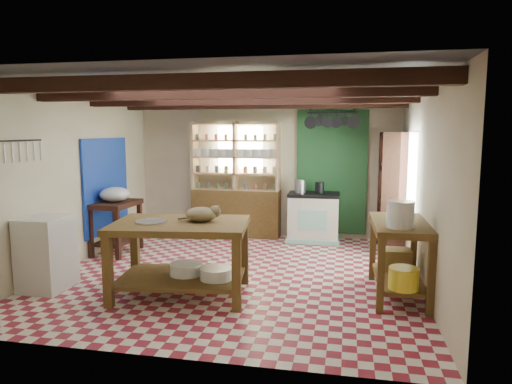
% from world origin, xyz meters
% --- Properties ---
extents(floor, '(5.00, 5.00, 0.02)m').
position_xyz_m(floor, '(0.00, 0.00, -0.01)').
color(floor, maroon).
rests_on(floor, ground).
extents(ceiling, '(5.00, 5.00, 0.02)m').
position_xyz_m(ceiling, '(0.00, 0.00, 2.60)').
color(ceiling, '#4B4A4F').
rests_on(ceiling, wall_back).
extents(wall_back, '(5.00, 0.04, 2.60)m').
position_xyz_m(wall_back, '(0.00, 2.50, 1.30)').
color(wall_back, beige).
rests_on(wall_back, floor).
extents(wall_front, '(5.00, 0.04, 2.60)m').
position_xyz_m(wall_front, '(0.00, -2.50, 1.30)').
color(wall_front, beige).
rests_on(wall_front, floor).
extents(wall_left, '(0.04, 5.00, 2.60)m').
position_xyz_m(wall_left, '(-2.50, 0.00, 1.30)').
color(wall_left, beige).
rests_on(wall_left, floor).
extents(wall_right, '(0.04, 5.00, 2.60)m').
position_xyz_m(wall_right, '(2.50, 0.00, 1.30)').
color(wall_right, beige).
rests_on(wall_right, floor).
extents(ceiling_beams, '(5.00, 3.80, 0.15)m').
position_xyz_m(ceiling_beams, '(0.00, 0.00, 2.48)').
color(ceiling_beams, '#331912').
rests_on(ceiling_beams, ceiling).
extents(blue_wall_patch, '(0.04, 1.40, 1.60)m').
position_xyz_m(blue_wall_patch, '(-2.47, 0.90, 1.10)').
color(blue_wall_patch, '#1637A9').
rests_on(blue_wall_patch, wall_left).
extents(green_wall_patch, '(1.30, 0.04, 2.30)m').
position_xyz_m(green_wall_patch, '(1.25, 2.47, 1.25)').
color(green_wall_patch, '#21542B').
rests_on(green_wall_patch, wall_back).
extents(window_back, '(0.90, 0.02, 0.80)m').
position_xyz_m(window_back, '(-0.50, 2.48, 1.70)').
color(window_back, silver).
rests_on(window_back, wall_back).
extents(window_right, '(0.02, 1.30, 1.20)m').
position_xyz_m(window_right, '(2.48, 1.00, 1.40)').
color(window_right, silver).
rests_on(window_right, wall_right).
extents(utensil_rail, '(0.06, 0.90, 0.28)m').
position_xyz_m(utensil_rail, '(-2.44, -1.20, 1.78)').
color(utensil_rail, black).
rests_on(utensil_rail, wall_left).
extents(pot_rack, '(0.86, 0.12, 0.36)m').
position_xyz_m(pot_rack, '(1.25, 2.05, 2.18)').
color(pot_rack, black).
rests_on(pot_rack, ceiling).
extents(shelving_unit, '(1.70, 0.34, 2.20)m').
position_xyz_m(shelving_unit, '(-0.55, 2.31, 1.10)').
color(shelving_unit, tan).
rests_on(shelving_unit, floor).
extents(tall_rack, '(0.40, 0.86, 2.00)m').
position_xyz_m(tall_rack, '(2.28, 1.80, 1.00)').
color(tall_rack, '#331912').
rests_on(tall_rack, floor).
extents(work_table, '(1.74, 1.28, 0.92)m').
position_xyz_m(work_table, '(-0.45, -0.96, 0.46)').
color(work_table, brown).
rests_on(work_table, floor).
extents(stove, '(0.93, 0.64, 0.90)m').
position_xyz_m(stove, '(0.95, 2.15, 0.45)').
color(stove, beige).
rests_on(stove, floor).
extents(prep_table, '(0.62, 0.87, 0.87)m').
position_xyz_m(prep_table, '(-2.20, 0.69, 0.43)').
color(prep_table, '#331912').
rests_on(prep_table, floor).
extents(white_cabinet, '(0.53, 0.63, 0.94)m').
position_xyz_m(white_cabinet, '(-2.22, -1.07, 0.47)').
color(white_cabinet, silver).
rests_on(white_cabinet, floor).
extents(right_counter, '(0.68, 1.31, 0.93)m').
position_xyz_m(right_counter, '(2.18, -0.48, 0.47)').
color(right_counter, brown).
rests_on(right_counter, floor).
extents(cat, '(0.47, 0.41, 0.18)m').
position_xyz_m(cat, '(-0.20, -0.87, 1.01)').
color(cat, '#917E54').
rests_on(cat, work_table).
extents(steel_tray, '(0.42, 0.42, 0.02)m').
position_xyz_m(steel_tray, '(-0.79, -1.05, 0.93)').
color(steel_tray, '#B9BAC1').
rests_on(steel_tray, work_table).
extents(basin_large, '(0.46, 0.46, 0.14)m').
position_xyz_m(basin_large, '(-0.40, -0.90, 0.31)').
color(basin_large, silver).
rests_on(basin_large, work_table).
extents(basin_small, '(0.44, 0.44, 0.14)m').
position_xyz_m(basin_small, '(0.01, -1.00, 0.31)').
color(basin_small, silver).
rests_on(basin_small, work_table).
extents(kettle_left, '(0.21, 0.21, 0.24)m').
position_xyz_m(kettle_left, '(0.70, 2.15, 1.02)').
color(kettle_left, '#B9BAC1').
rests_on(kettle_left, stove).
extents(kettle_right, '(0.16, 0.16, 0.20)m').
position_xyz_m(kettle_right, '(1.05, 2.15, 1.00)').
color(kettle_right, black).
rests_on(kettle_right, stove).
extents(enamel_bowl, '(0.50, 0.50, 0.24)m').
position_xyz_m(enamel_bowl, '(-2.20, 0.69, 0.99)').
color(enamel_bowl, silver).
rests_on(enamel_bowl, prep_table).
extents(white_bucket, '(0.31, 0.31, 0.30)m').
position_xyz_m(white_bucket, '(2.14, -0.83, 1.08)').
color(white_bucket, silver).
rests_on(white_bucket, right_counter).
extents(wicker_basket, '(0.39, 0.31, 0.27)m').
position_xyz_m(wicker_basket, '(2.17, -0.18, 0.38)').
color(wicker_basket, olive).
rests_on(wicker_basket, right_counter).
extents(yellow_tub, '(0.34, 0.34, 0.25)m').
position_xyz_m(yellow_tub, '(2.19, -0.93, 0.37)').
color(yellow_tub, yellow).
rests_on(yellow_tub, right_counter).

